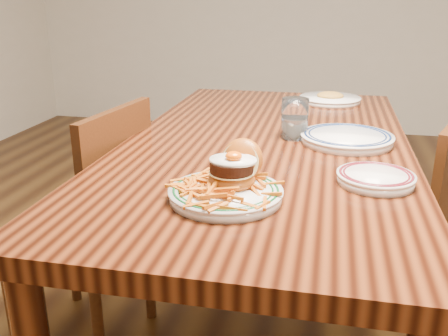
% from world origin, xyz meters
% --- Properties ---
extents(table, '(0.85, 1.60, 0.75)m').
position_xyz_m(table, '(0.00, 0.00, 0.66)').
color(table, black).
rests_on(table, floor).
extents(chair_left, '(0.45, 0.45, 0.85)m').
position_xyz_m(chair_left, '(-0.56, -0.09, 0.45)').
color(chair_left, '#3C1E0C').
rests_on(chair_left, floor).
extents(main_plate, '(0.25, 0.27, 0.12)m').
position_xyz_m(main_plate, '(-0.02, -0.46, 0.78)').
color(main_plate, white).
rests_on(main_plate, table).
extents(side_plate, '(0.18, 0.19, 0.03)m').
position_xyz_m(side_plate, '(0.30, -0.31, 0.77)').
color(side_plate, white).
rests_on(side_plate, table).
extents(rear_plate, '(0.28, 0.28, 0.03)m').
position_xyz_m(rear_plate, '(0.24, 0.03, 0.77)').
color(rear_plate, white).
rests_on(rear_plate, table).
extents(water_glass, '(0.08, 0.08, 0.12)m').
position_xyz_m(water_glass, '(0.08, 0.05, 0.80)').
color(water_glass, white).
rests_on(water_glass, table).
extents(far_plate, '(0.25, 0.25, 0.04)m').
position_xyz_m(far_plate, '(0.18, 0.61, 0.76)').
color(far_plate, white).
rests_on(far_plate, table).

